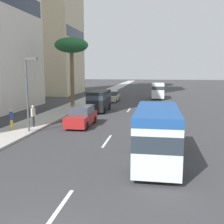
# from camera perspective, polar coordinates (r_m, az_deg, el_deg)

# --- Properties ---
(ground_plane) EXTENTS (198.00, 198.00, 0.00)m
(ground_plane) POSITION_cam_1_polar(r_m,az_deg,el_deg) (37.34, 4.32, 1.50)
(ground_plane) COLOR #38383A
(sidewalk_right) EXTENTS (162.00, 3.10, 0.15)m
(sidewalk_right) POSITION_cam_1_polar(r_m,az_deg,el_deg) (38.69, -6.72, 1.83)
(sidewalk_right) COLOR #B2ADA3
(sidewalk_right) RESTS_ON ground_plane
(lane_stripe_near) EXTENTS (3.20, 0.16, 0.01)m
(lane_stripe_near) POSITION_cam_1_polar(r_m,az_deg,el_deg) (10.04, -11.35, -19.70)
(lane_stripe_near) COLOR silver
(lane_stripe_near) RESTS_ON ground_plane
(lane_stripe_mid) EXTENTS (3.20, 0.16, 0.01)m
(lane_stripe_mid) POSITION_cam_1_polar(r_m,az_deg,el_deg) (18.44, -1.08, -6.12)
(lane_stripe_mid) COLOR silver
(lane_stripe_mid) RESTS_ON ground_plane
(lane_stripe_far) EXTENTS (3.20, 0.16, 0.01)m
(lane_stripe_far) POSITION_cam_1_polar(r_m,az_deg,el_deg) (32.57, 3.56, 0.43)
(lane_stripe_far) COLOR silver
(lane_stripe_far) RESTS_ON ground_plane
(car_lead) EXTENTS (4.64, 1.88, 1.58)m
(car_lead) POSITION_cam_1_polar(r_m,az_deg,el_deg) (41.30, -0.02, 3.28)
(car_lead) COLOR beige
(car_lead) RESTS_ON ground_plane
(minibus_second) EXTENTS (6.15, 2.26, 2.86)m
(minibus_second) POSITION_cam_1_polar(r_m,az_deg,el_deg) (14.11, 9.42, -4.39)
(minibus_second) COLOR silver
(minibus_second) RESTS_ON ground_plane
(van_third) EXTENTS (5.20, 2.14, 2.54)m
(van_third) POSITION_cam_1_polar(r_m,az_deg,el_deg) (46.14, 9.64, 4.62)
(van_third) COLOR white
(van_third) RESTS_ON ground_plane
(car_fourth) EXTENTS (4.62, 1.84, 1.71)m
(car_fourth) POSITION_cam_1_polar(r_m,az_deg,el_deg) (23.45, -6.41, -0.94)
(car_fourth) COLOR #A51E1E
(car_fourth) RESTS_ON ground_plane
(van_fifth) EXTENTS (5.02, 2.06, 2.38)m
(van_fifth) POSITION_cam_1_polar(r_m,az_deg,el_deg) (31.45, -2.71, 2.63)
(van_fifth) COLOR black
(van_fifth) RESTS_ON ground_plane
(pedestrian_near_lamp) EXTENTS (0.39, 0.36, 1.60)m
(pedestrian_near_lamp) POSITION_cam_1_polar(r_m,az_deg,el_deg) (22.45, -20.43, -1.31)
(pedestrian_near_lamp) COLOR gold
(pedestrian_near_lamp) RESTS_ON sidewalk_right
(pedestrian_mid_block) EXTENTS (0.38, 0.33, 1.76)m
(pedestrian_mid_block) POSITION_cam_1_polar(r_m,az_deg,el_deg) (23.09, -16.29, -0.58)
(pedestrian_mid_block) COLOR #333338
(pedestrian_mid_block) RESTS_ON sidewalk_right
(palm_tree) EXTENTS (4.25, 4.25, 8.68)m
(palm_tree) POSITION_cam_1_polar(r_m,az_deg,el_deg) (35.64, -8.53, 13.43)
(palm_tree) COLOR brown
(palm_tree) RESTS_ON sidewalk_right
(street_lamp) EXTENTS (0.24, 0.97, 5.57)m
(street_lamp) POSITION_cam_1_polar(r_m,az_deg,el_deg) (21.07, -17.21, 5.50)
(street_lamp) COLOR #4C4C51
(street_lamp) RESTS_ON sidewalk_right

